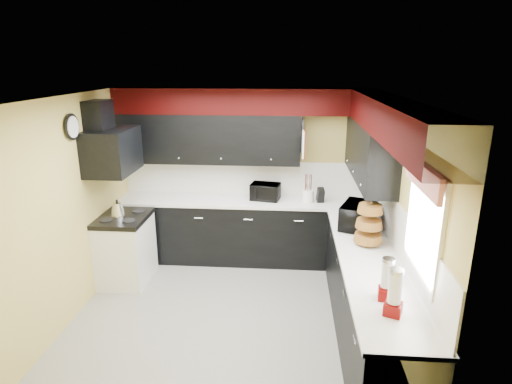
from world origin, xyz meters
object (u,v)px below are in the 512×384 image
knife_block (320,195)px  utensil_crock (308,196)px  microwave (358,216)px  kettle (118,209)px  toaster_oven (265,192)px

knife_block → utensil_crock: bearing=173.0°
microwave → kettle: microwave is taller
microwave → kettle: bearing=106.5°
microwave → kettle: 3.07m
toaster_oven → microwave: microwave is taller
microwave → utensil_crock: size_ratio=3.04×
toaster_oven → knife_block: toaster_oven is taller
microwave → kettle: (-3.06, 0.24, -0.08)m
utensil_crock → knife_block: bearing=-0.0°
toaster_oven → microwave: size_ratio=0.76×
knife_block → kettle: 2.76m
microwave → knife_block: (-0.39, 0.93, -0.05)m
utensil_crock → kettle: 2.59m
utensil_crock → kettle: size_ratio=0.94×
knife_block → kettle: size_ratio=1.09×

